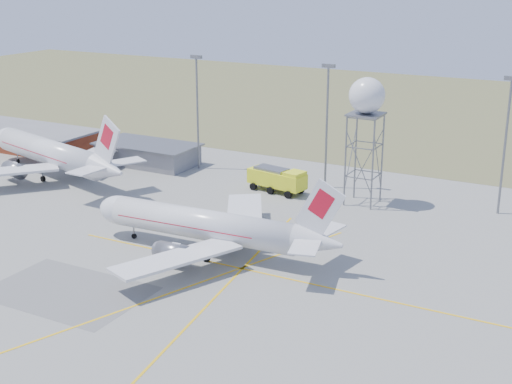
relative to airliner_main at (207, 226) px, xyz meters
The scene contains 11 objects.
grass_strip 108.29m from the airliner_main, 83.56° to the left, with size 400.00×120.00×0.03m, color #535D33.
building_orange 69.48m from the airliner_main, 154.83° to the left, with size 33.00×12.00×4.30m.
building_grey 45.59m from the airliner_main, 136.18° to the left, with size 19.00×10.00×3.90m.
mast_a 41.46m from the airliner_main, 124.28° to the left, with size 2.20×0.50×20.50m.
mast_b 34.65m from the airliner_main, 86.36° to the left, with size 2.20×0.50×20.50m.
mast_c 45.87m from the airliner_main, 48.07° to the left, with size 2.20×0.50×20.50m.
airliner_main is the anchor object (origin of this frame).
airliner_far 45.73m from the airliner_main, 158.18° to the left, with size 38.58×36.62×13.31m.
radar_tower 31.17m from the airliner_main, 69.57° to the left, with size 5.43×5.43×19.66m.
fire_truck 27.78m from the airliner_main, 97.44° to the left, with size 10.45×5.44×4.01m.
baggage_tug 21.24m from the airliner_main, 158.24° to the left, with size 2.99×2.90×1.94m.
Camera 1 is at (33.80, -39.76, 35.27)m, focal length 50.00 mm.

